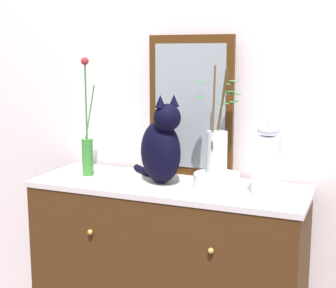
# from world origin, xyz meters

# --- Properties ---
(wall_back) EXTENTS (4.40, 0.08, 2.60)m
(wall_back) POSITION_xyz_m (0.00, 0.29, 1.30)
(wall_back) COLOR silver
(wall_back) RESTS_ON ground_plane
(sideboard) EXTENTS (1.24, 0.45, 0.86)m
(sideboard) POSITION_xyz_m (0.00, -0.00, 0.43)
(sideboard) COLOR #42250F
(sideboard) RESTS_ON ground_plane
(mirror_leaning) EXTENTS (0.41, 0.03, 0.66)m
(mirror_leaning) POSITION_xyz_m (0.03, 0.19, 1.19)
(mirror_leaning) COLOR #46260C
(mirror_leaning) RESTS_ON sideboard
(cat_sitting) EXTENTS (0.35, 0.32, 0.40)m
(cat_sitting) POSITION_xyz_m (-0.03, 0.00, 1.03)
(cat_sitting) COLOR black
(cat_sitting) RESTS_ON sideboard
(vase_slim_green) EXTENTS (0.08, 0.05, 0.56)m
(vase_slim_green) POSITION_xyz_m (-0.41, 0.00, 1.00)
(vase_slim_green) COLOR #347C30
(vase_slim_green) RESTS_ON sideboard
(bowl_porcelain) EXTENTS (0.20, 0.20, 0.06)m
(bowl_porcelain) POSITION_xyz_m (0.22, 0.03, 0.89)
(bowl_porcelain) COLOR white
(bowl_porcelain) RESTS_ON sideboard
(vase_glass_clear) EXTENTS (0.19, 0.15, 0.47)m
(vase_glass_clear) POSITION_xyz_m (0.22, 0.03, 1.04)
(vase_glass_clear) COLOR silver
(vase_glass_clear) RESTS_ON bowl_porcelain
(jar_lidded_porcelain) EXTENTS (0.10, 0.10, 0.32)m
(jar_lidded_porcelain) POSITION_xyz_m (0.44, -0.00, 1.01)
(jar_lidded_porcelain) COLOR white
(jar_lidded_porcelain) RESTS_ON sideboard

